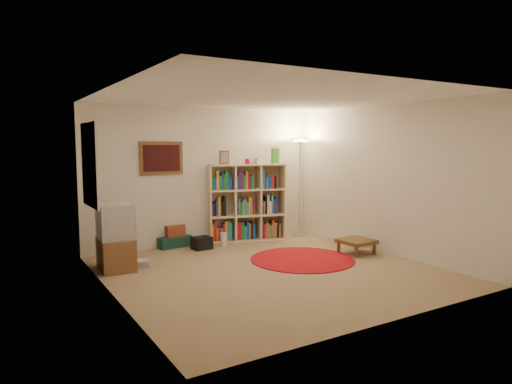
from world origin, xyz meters
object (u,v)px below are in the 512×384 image
floor_fan (273,229)px  suitcase (172,241)px  bookshelf (245,203)px  tv_stand (116,238)px  floor_lamp (300,155)px  side_table (357,242)px

floor_fan → suitcase: size_ratio=0.55×
bookshelf → floor_fan: 0.78m
tv_stand → suitcase: tv_stand is taller
bookshelf → floor_fan: (0.56, -0.12, -0.53)m
bookshelf → floor_lamp: size_ratio=0.90×
bookshelf → tv_stand: (-2.66, -0.82, -0.24)m
side_table → floor_fan: bearing=106.0°
floor_lamp → floor_fan: floor_lamp is taller
floor_lamp → floor_fan: bearing=173.0°
floor_lamp → floor_fan: size_ratio=5.51×
tv_stand → floor_fan: bearing=14.7°
floor_lamp → side_table: 2.24m
floor_fan → side_table: 1.87m
floor_fan → tv_stand: 3.30m
floor_fan → suitcase: (-1.96, 0.32, -0.08)m
suitcase → side_table: (2.48, -2.11, 0.10)m
suitcase → floor_lamp: bearing=-17.3°
suitcase → side_table: 3.26m
tv_stand → bookshelf: bearing=19.6°
bookshelf → side_table: 2.26m
floor_fan → side_table: size_ratio=0.65×
bookshelf → side_table: bearing=-45.3°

